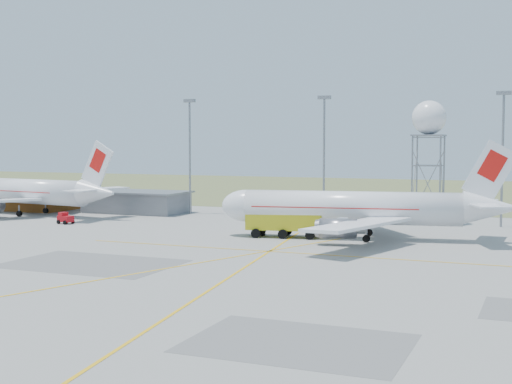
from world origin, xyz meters
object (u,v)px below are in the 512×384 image
at_px(radar_tower, 428,155).
at_px(fire_truck, 287,223).
at_px(airliner_far, 26,192).
at_px(baggage_tug, 65,220).
at_px(airliner_main, 356,209).

relative_size(radar_tower, fire_truck, 1.80).
bearing_deg(airliner_far, baggage_tug, 156.23).
distance_m(radar_tower, baggage_tug, 57.99).
xyz_separation_m(airliner_main, radar_tower, (5.92, 21.75, 6.81)).
xyz_separation_m(airliner_far, fire_truck, (53.23, -10.91, -2.05)).
distance_m(fire_truck, baggage_tug, 37.72).
distance_m(airliner_far, radar_tower, 69.73).
height_order(radar_tower, baggage_tug, radar_tower).
distance_m(airliner_far, baggage_tug, 18.48).
bearing_deg(fire_truck, airliner_far, 158.61).
bearing_deg(baggage_tug, airliner_far, 160.45).
distance_m(airliner_main, fire_truck, 9.48).
xyz_separation_m(airliner_main, baggage_tug, (-46.73, -0.33, -3.36)).
relative_size(airliner_main, radar_tower, 2.00).
height_order(airliner_far, baggage_tug, airliner_far).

